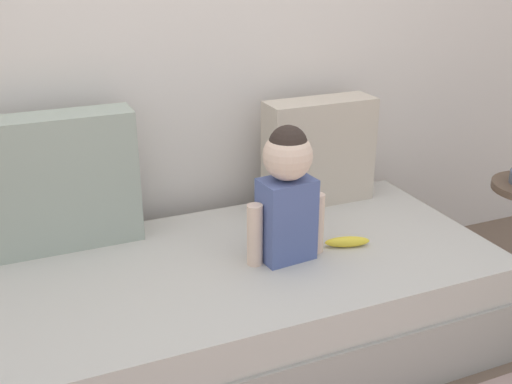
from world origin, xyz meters
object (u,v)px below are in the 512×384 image
throw_pillow_right (319,152)px  banana (347,242)px  throw_pillow_left (55,183)px  couch (233,309)px  toddler (287,190)px

throw_pillow_right → banana: throw_pillow_right is taller
throw_pillow_left → couch: bearing=-33.9°
couch → throw_pillow_left: throw_pillow_left is taller
throw_pillow_left → throw_pillow_right: 1.09m
couch → banana: banana is taller
throw_pillow_right → toddler: size_ratio=0.96×
throw_pillow_left → banana: 1.10m
toddler → throw_pillow_right: bearing=49.7°
toddler → banana: bearing=-3.6°
banana → toddler: bearing=176.4°
toddler → banana: (0.25, -0.02, -0.24)m
throw_pillow_left → toddler: throw_pillow_left is taller
throw_pillow_left → throw_pillow_right: size_ratio=1.25×
throw_pillow_left → throw_pillow_right: (1.09, 0.00, -0.02)m
throw_pillow_right → banana: (-0.11, -0.44, -0.21)m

